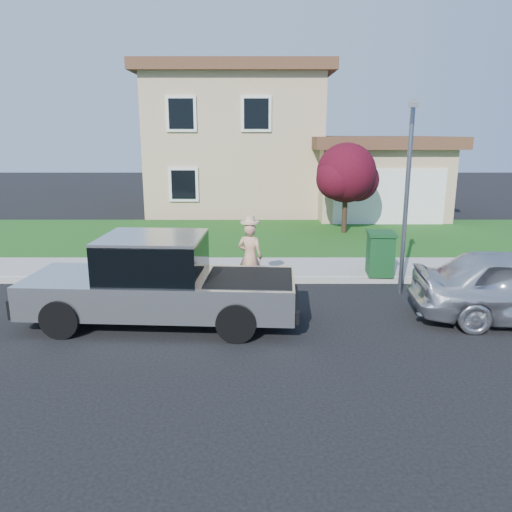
{
  "coord_description": "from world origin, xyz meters",
  "views": [
    {
      "loc": [
        0.99,
        -9.6,
        3.82
      ],
      "look_at": [
        0.99,
        0.95,
        1.2
      ],
      "focal_mm": 35.0,
      "sensor_mm": 36.0,
      "label": 1
    }
  ],
  "objects": [
    {
      "name": "curb",
      "position": [
        1.0,
        2.9,
        0.06
      ],
      "size": [
        40.0,
        0.2,
        0.12
      ],
      "primitive_type": "cube",
      "color": "gray",
      "rests_on": "ground"
    },
    {
      "name": "sidewalk",
      "position": [
        1.0,
        4.0,
        0.07
      ],
      "size": [
        40.0,
        2.0,
        0.15
      ],
      "primitive_type": "cube",
      "color": "gray",
      "rests_on": "ground"
    },
    {
      "name": "house",
      "position": [
        1.31,
        16.38,
        3.17
      ],
      "size": [
        14.0,
        11.3,
        6.85
      ],
      "color": "tan",
      "rests_on": "ground"
    },
    {
      "name": "lawn",
      "position": [
        1.0,
        8.5,
        0.05
      ],
      "size": [
        40.0,
        7.0,
        0.1
      ],
      "primitive_type": "cube",
      "color": "#1D5117",
      "rests_on": "ground"
    },
    {
      "name": "ground",
      "position": [
        0.0,
        0.0,
        0.0
      ],
      "size": [
        80.0,
        80.0,
        0.0
      ],
      "primitive_type": "plane",
      "color": "black",
      "rests_on": "ground"
    },
    {
      "name": "street_lamp",
      "position": [
        4.49,
        1.95,
        2.58
      ],
      "size": [
        0.31,
        0.59,
        4.53
      ],
      "rotation": [
        0.0,
        0.0,
        -0.29
      ],
      "color": "slate",
      "rests_on": "ground"
    },
    {
      "name": "woman",
      "position": [
        0.84,
        2.27,
        0.89
      ],
      "size": [
        0.72,
        0.58,
        1.87
      ],
      "rotation": [
        0.0,
        0.0,
        2.83
      ],
      "color": "tan",
      "rests_on": "ground"
    },
    {
      "name": "pickup_truck",
      "position": [
        -0.96,
        0.09,
        0.85
      ],
      "size": [
        5.65,
        2.3,
        1.82
      ],
      "rotation": [
        0.0,
        0.0,
        -0.06
      ],
      "color": "black",
      "rests_on": "ground"
    },
    {
      "name": "ornamental_tree",
      "position": [
        4.39,
        9.17,
        2.26
      ],
      "size": [
        2.46,
        2.22,
        3.37
      ],
      "color": "black",
      "rests_on": "lawn"
    },
    {
      "name": "trash_bin",
      "position": [
        4.27,
        3.16,
        0.73
      ],
      "size": [
        0.76,
        0.86,
        1.15
      ],
      "rotation": [
        0.0,
        0.0,
        -0.08
      ],
      "color": "#113E1B",
      "rests_on": "sidewalk"
    }
  ]
}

